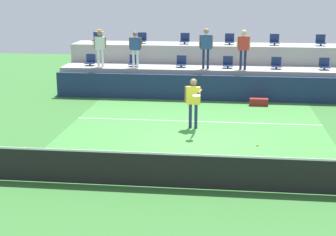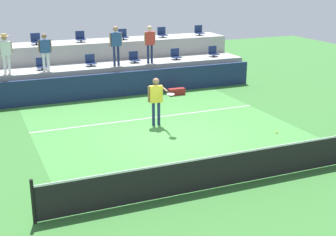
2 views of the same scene
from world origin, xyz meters
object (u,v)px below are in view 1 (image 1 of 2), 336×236
(stadium_chair_upper_far_left, at_px, (97,38))
(stadium_chair_upper_right, at_px, (274,40))
(stadium_chair_lower_far_left, at_px, (90,61))
(equipment_bag, at_px, (259,102))
(spectator_with_hat, at_px, (100,44))
(stadium_chair_upper_far_right, at_px, (321,41))
(spectator_in_white, at_px, (243,46))
(tennis_player, at_px, (193,98))
(stadium_chair_upper_mid_right, at_px, (230,40))
(spectator_in_grey, at_px, (135,46))
(stadium_chair_lower_mid_left, at_px, (181,62))
(stadium_chair_lower_mid_right, at_px, (228,63))
(stadium_chair_upper_mid_left, at_px, (185,39))
(stadium_chair_lower_right, at_px, (276,64))
(stadium_chair_lower_far_right, at_px, (324,65))
(stadium_chair_lower_left, at_px, (134,61))
(stadium_chair_upper_left, at_px, (142,39))
(spectator_leaning_on_rail, at_px, (206,44))
(tennis_ball, at_px, (257,145))

(stadium_chair_upper_far_left, relative_size, stadium_chair_upper_right, 1.00)
(stadium_chair_lower_far_left, bearing_deg, stadium_chair_upper_right, 11.93)
(equipment_bag, bearing_deg, spectator_with_hat, 167.33)
(stadium_chair_upper_far_right, relative_size, spectator_in_white, 0.30)
(tennis_player, bearing_deg, stadium_chair_upper_mid_right, 80.98)
(spectator_in_grey, bearing_deg, stadium_chair_lower_mid_left, 10.63)
(stadium_chair_lower_mid_right, distance_m, stadium_chair_upper_far_right, 4.75)
(spectator_with_hat, bearing_deg, stadium_chair_upper_mid_right, 20.58)
(stadium_chair_upper_mid_left, bearing_deg, spectator_in_grey, -133.12)
(stadium_chair_upper_mid_right, distance_m, stadium_chair_upper_right, 2.12)
(stadium_chair_upper_mid_left, relative_size, spectator_in_white, 0.30)
(spectator_with_hat, bearing_deg, tennis_player, -49.42)
(stadium_chair_lower_right, relative_size, stadium_chair_upper_mid_left, 1.00)
(stadium_chair_upper_far_left, distance_m, spectator_in_white, 7.43)
(stadium_chair_lower_far_right, bearing_deg, stadium_chair_upper_mid_right, 156.71)
(stadium_chair_upper_mid_left, bearing_deg, spectator_in_white, -38.36)
(stadium_chair_upper_right, bearing_deg, stadium_chair_lower_left, -164.44)
(stadium_chair_upper_left, bearing_deg, stadium_chair_upper_far_left, 180.00)
(equipment_bag, bearing_deg, stadium_chair_lower_mid_left, 150.03)
(spectator_in_white, xyz_separation_m, equipment_bag, (0.67, -1.59, -2.15))
(stadium_chair_lower_far_left, distance_m, stadium_chair_lower_left, 2.06)
(stadium_chair_upper_far_right, relative_size, spectator_leaning_on_rail, 0.29)
(stadium_chair_lower_left, relative_size, spectator_with_hat, 0.31)
(stadium_chair_upper_far_left, height_order, stadium_chair_upper_far_right, same)
(stadium_chair_upper_far_left, distance_m, tennis_player, 9.32)
(stadium_chair_upper_right, height_order, spectator_in_grey, spectator_in_grey)
(stadium_chair_lower_far_right, bearing_deg, spectator_leaning_on_rail, -175.79)
(stadium_chair_lower_far_left, xyz_separation_m, tennis_ball, (7.15, -10.34, -0.55))
(tennis_ball, bearing_deg, tennis_player, 113.16)
(stadium_chair_upper_left, distance_m, equipment_bag, 7.05)
(stadium_chair_upper_right, relative_size, spectator_in_white, 0.30)
(spectator_with_hat, distance_m, tennis_ball, 12.01)
(stadium_chair_upper_left, relative_size, stadium_chair_upper_far_right, 1.00)
(stadium_chair_lower_mid_right, height_order, spectator_in_grey, spectator_in_grey)
(stadium_chair_upper_far_left, height_order, equipment_bag, stadium_chair_upper_far_left)
(stadium_chair_lower_mid_left, distance_m, stadium_chair_lower_right, 4.25)
(stadium_chair_upper_far_left, relative_size, tennis_player, 0.29)
(stadium_chair_lower_mid_right, height_order, spectator_leaning_on_rail, spectator_leaning_on_rail)
(stadium_chair_lower_right, bearing_deg, stadium_chair_upper_far_left, 168.16)
(stadium_chair_upper_mid_right, bearing_deg, stadium_chair_upper_right, 0.00)
(tennis_player, bearing_deg, stadium_chair_upper_left, 112.03)
(stadium_chair_upper_mid_left, bearing_deg, stadium_chair_lower_mid_right, -40.55)
(stadium_chair_upper_mid_right, distance_m, spectator_in_white, 2.27)
(stadium_chair_lower_right, xyz_separation_m, tennis_ball, (-1.34, -10.34, -0.55))
(stadium_chair_upper_mid_right, bearing_deg, spectator_in_grey, -152.51)
(stadium_chair_upper_mid_right, bearing_deg, stadium_chair_lower_far_left, -164.28)
(stadium_chair_upper_left, bearing_deg, spectator_leaning_on_rail, -34.04)
(stadium_chair_lower_mid_left, height_order, equipment_bag, stadium_chair_lower_mid_left)
(spectator_leaning_on_rail, bearing_deg, stadium_chair_lower_far_right, 4.21)
(stadium_chair_upper_left, distance_m, stadium_chair_upper_right, 6.39)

